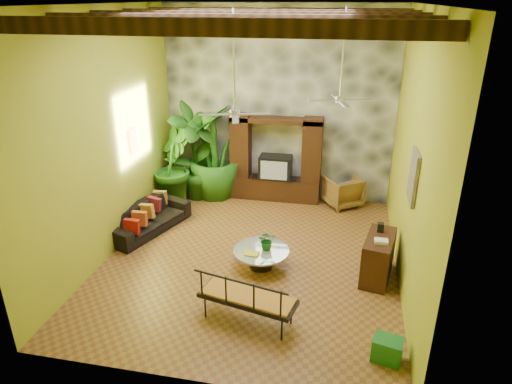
% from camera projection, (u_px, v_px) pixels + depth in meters
% --- Properties ---
extents(ground, '(7.00, 7.00, 0.00)m').
position_uv_depth(ground, '(251.00, 257.00, 9.74)').
color(ground, brown).
rests_on(ground, ground).
extents(ceiling, '(6.00, 7.00, 0.02)m').
position_uv_depth(ceiling, '(250.00, 4.00, 7.76)').
color(ceiling, silver).
rests_on(ceiling, back_wall).
extents(back_wall, '(6.00, 0.02, 5.00)m').
position_uv_depth(back_wall, '(279.00, 105.00, 11.90)').
color(back_wall, gold).
rests_on(back_wall, ground).
extents(left_wall, '(0.02, 7.00, 5.00)m').
position_uv_depth(left_wall, '(107.00, 136.00, 9.30)').
color(left_wall, gold).
rests_on(left_wall, ground).
extents(right_wall, '(0.02, 7.00, 5.00)m').
position_uv_depth(right_wall, '(414.00, 155.00, 8.20)').
color(right_wall, gold).
rests_on(right_wall, ground).
extents(stone_accent_wall, '(5.98, 0.10, 4.98)m').
position_uv_depth(stone_accent_wall, '(278.00, 106.00, 11.84)').
color(stone_accent_wall, '#3C4045').
rests_on(stone_accent_wall, ground).
extents(ceiling_beams, '(5.95, 5.36, 0.22)m').
position_uv_depth(ceiling_beams, '(250.00, 18.00, 7.85)').
color(ceiling_beams, '#321C10').
rests_on(ceiling_beams, ceiling).
extents(entertainment_center, '(2.40, 0.55, 2.30)m').
position_uv_depth(entertainment_center, '(276.00, 165.00, 12.18)').
color(entertainment_center, black).
rests_on(entertainment_center, ground).
extents(ceiling_fan_front, '(1.28, 1.28, 1.86)m').
position_uv_depth(ceiling_fan_front, '(235.00, 102.00, 8.07)').
color(ceiling_fan_front, silver).
rests_on(ceiling_fan_front, ceiling).
extents(ceiling_fan_back, '(1.28, 1.28, 1.86)m').
position_uv_depth(ceiling_fan_back, '(341.00, 89.00, 9.18)').
color(ceiling_fan_back, silver).
rests_on(ceiling_fan_back, ceiling).
extents(wall_art_mask, '(0.06, 0.32, 0.55)m').
position_uv_depth(wall_art_mask, '(133.00, 141.00, 10.35)').
color(wall_art_mask, gold).
rests_on(wall_art_mask, left_wall).
extents(wall_art_painting, '(0.06, 0.70, 0.90)m').
position_uv_depth(wall_art_painting, '(413.00, 177.00, 7.75)').
color(wall_art_painting, '#295B96').
rests_on(wall_art_painting, right_wall).
extents(sofa, '(1.54, 2.35, 0.64)m').
position_uv_depth(sofa, '(148.00, 218.00, 10.74)').
color(sofa, black).
rests_on(sofa, ground).
extents(wicker_armchair, '(1.19, 1.20, 0.79)m').
position_uv_depth(wicker_armchair, '(342.00, 191.00, 12.02)').
color(wicker_armchair, brown).
rests_on(wicker_armchair, ground).
extents(tall_plant_a, '(1.52, 1.68, 2.65)m').
position_uv_depth(tall_plant_a, '(194.00, 152.00, 12.04)').
color(tall_plant_a, '#235C18').
rests_on(tall_plant_a, ground).
extents(tall_plant_b, '(1.22, 1.37, 2.10)m').
position_uv_depth(tall_plant_b, '(172.00, 166.00, 11.90)').
color(tall_plant_b, '#236019').
rests_on(tall_plant_b, ground).
extents(tall_plant_c, '(1.43, 1.43, 2.53)m').
position_uv_depth(tall_plant_c, '(214.00, 152.00, 12.26)').
color(tall_plant_c, '#27691B').
rests_on(tall_plant_c, ground).
extents(coffee_table, '(1.14, 1.14, 0.40)m').
position_uv_depth(coffee_table, '(261.00, 256.00, 9.29)').
color(coffee_table, black).
rests_on(coffee_table, ground).
extents(centerpiece_plant, '(0.42, 0.39, 0.40)m').
position_uv_depth(centerpiece_plant, '(267.00, 240.00, 9.18)').
color(centerpiece_plant, '#19601D').
rests_on(centerpiece_plant, coffee_table).
extents(yellow_tray, '(0.29, 0.22, 0.03)m').
position_uv_depth(yellow_tray, '(252.00, 254.00, 9.06)').
color(yellow_tray, '#FEFC1B').
rests_on(yellow_tray, coffee_table).
extents(iron_bench, '(1.74, 0.95, 0.57)m').
position_uv_depth(iron_bench, '(247.00, 297.00, 7.56)').
color(iron_bench, black).
rests_on(iron_bench, ground).
extents(side_console, '(0.71, 1.19, 0.89)m').
position_uv_depth(side_console, '(378.00, 258.00, 8.87)').
color(side_console, '#3C1F13').
rests_on(side_console, ground).
extents(green_bin, '(0.50, 0.42, 0.38)m').
position_uv_depth(green_bin, '(387.00, 349.00, 6.92)').
color(green_bin, '#207A3B').
rests_on(green_bin, ground).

